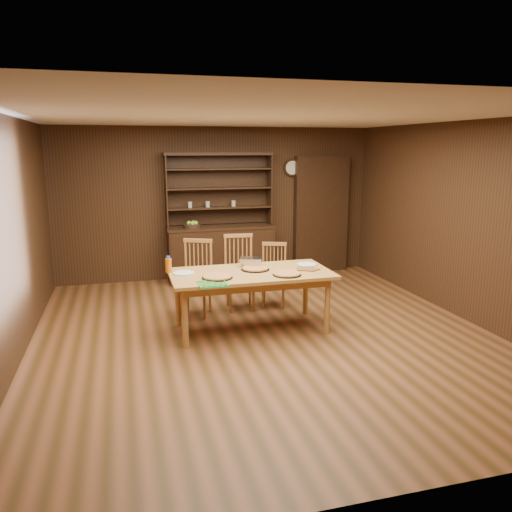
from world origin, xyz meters
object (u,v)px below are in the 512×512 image
object	(u,v)px
chair_center	(239,269)
chair_right	(274,273)
chair_left	(197,275)
dining_table	(251,278)
juice_bottle	(168,265)
china_hutch	(221,246)

from	to	relation	value
chair_center	chair_right	size ratio (longest dim) A/B	1.15
chair_left	chair_right	xyz separation A→B (m)	(1.13, 0.09, -0.07)
dining_table	juice_bottle	xyz separation A→B (m)	(-0.98, 0.25, 0.17)
china_hutch	chair_right	world-z (taller)	china_hutch
chair_left	juice_bottle	world-z (taller)	chair_left
china_hutch	juice_bottle	distance (m)	2.53
juice_bottle	chair_left	bearing A→B (deg)	53.18
chair_left	chair_center	world-z (taller)	chair_center
dining_table	juice_bottle	world-z (taller)	juice_bottle
china_hutch	chair_right	distance (m)	1.68
china_hutch	dining_table	xyz separation A→B (m)	(-0.11, -2.52, 0.08)
chair_center	chair_right	bearing A→B (deg)	3.38
chair_left	juice_bottle	xyz separation A→B (m)	(-0.43, -0.57, 0.30)
chair_left	china_hutch	bearing A→B (deg)	93.18
juice_bottle	chair_right	bearing A→B (deg)	22.91
chair_left	chair_right	size ratio (longest dim) A/B	1.13
chair_right	juice_bottle	distance (m)	1.73
chair_center	juice_bottle	world-z (taller)	chair_center
chair_center	dining_table	bearing A→B (deg)	-89.28
china_hutch	dining_table	bearing A→B (deg)	-92.60
chair_center	juice_bottle	size ratio (longest dim) A/B	5.12
chair_center	chair_right	world-z (taller)	chair_center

